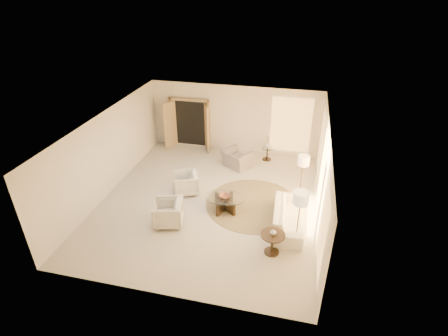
% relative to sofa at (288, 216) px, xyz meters
% --- Properties ---
extents(room, '(7.04, 8.04, 2.83)m').
position_rel_sofa_xyz_m(room, '(-2.62, 0.69, 1.07)').
color(room, beige).
rests_on(room, ground).
extents(windows_right, '(0.10, 6.40, 2.40)m').
position_rel_sofa_xyz_m(windows_right, '(0.83, 0.79, 1.02)').
color(windows_right, '#FEBC65').
rests_on(windows_right, room).
extents(window_back_corner, '(1.70, 0.10, 2.40)m').
position_rel_sofa_xyz_m(window_back_corner, '(-0.32, 4.64, 1.02)').
color(window_back_corner, '#FEBC65').
rests_on(window_back_corner, room).
extents(curtains_right, '(0.06, 5.20, 2.60)m').
position_rel_sofa_xyz_m(curtains_right, '(0.78, 1.69, 0.97)').
color(curtains_right, beige).
rests_on(curtains_right, room).
extents(french_doors, '(1.95, 0.66, 2.16)m').
position_rel_sofa_xyz_m(french_doors, '(-4.52, 4.51, 0.74)').
color(french_doors, tan).
rests_on(french_doors, room).
extents(area_rug, '(3.35, 3.35, 0.01)m').
position_rel_sofa_xyz_m(area_rug, '(-1.19, 0.84, -0.32)').
color(area_rug, '#493B24').
rests_on(area_rug, room).
extents(sofa, '(0.97, 2.27, 0.65)m').
position_rel_sofa_xyz_m(sofa, '(0.00, 0.00, 0.00)').
color(sofa, silver).
rests_on(sofa, room).
extents(armchair_left, '(0.99, 1.02, 0.82)m').
position_rel_sofa_xyz_m(armchair_left, '(-3.55, 1.04, 0.08)').
color(armchair_left, silver).
rests_on(armchair_left, room).
extents(armchair_right, '(0.95, 0.99, 0.85)m').
position_rel_sofa_xyz_m(armchair_right, '(-3.52, -0.73, 0.10)').
color(armchair_right, silver).
rests_on(armchair_right, room).
extents(accent_chair, '(1.22, 1.11, 0.90)m').
position_rel_sofa_xyz_m(accent_chair, '(-2.21, 3.26, 0.12)').
color(accent_chair, gray).
rests_on(accent_chair, room).
extents(coffee_table, '(1.59, 1.59, 0.46)m').
position_rel_sofa_xyz_m(coffee_table, '(-2.02, 0.36, -0.03)').
color(coffee_table, black).
rests_on(coffee_table, room).
extents(end_table, '(0.66, 0.66, 0.63)m').
position_rel_sofa_xyz_m(end_table, '(-0.33, -1.29, 0.10)').
color(end_table, black).
rests_on(end_table, room).
extents(side_table, '(0.47, 0.47, 0.55)m').
position_rel_sofa_xyz_m(side_table, '(-1.13, 4.09, 0.00)').
color(side_table, black).
rests_on(side_table, room).
extents(floor_lamp_near, '(0.38, 0.38, 1.57)m').
position_rel_sofa_xyz_m(floor_lamp_near, '(0.28, 1.63, 1.01)').
color(floor_lamp_near, black).
rests_on(floor_lamp_near, room).
extents(floor_lamp_far, '(0.42, 0.42, 1.72)m').
position_rel_sofa_xyz_m(floor_lamp_far, '(0.28, -0.78, 1.14)').
color(floor_lamp_far, black).
rests_on(floor_lamp_far, room).
extents(bowl, '(0.43, 0.43, 0.08)m').
position_rel_sofa_xyz_m(bowl, '(-2.02, 0.36, 0.18)').
color(bowl, brown).
rests_on(bowl, coffee_table).
extents(end_vase, '(0.20, 0.20, 0.17)m').
position_rel_sofa_xyz_m(end_vase, '(-0.33, -1.29, 0.38)').
color(end_vase, silver).
rests_on(end_vase, end_table).
extents(side_vase, '(0.25, 0.25, 0.26)m').
position_rel_sofa_xyz_m(side_vase, '(-1.13, 4.09, 0.35)').
color(side_vase, silver).
rests_on(side_vase, side_table).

